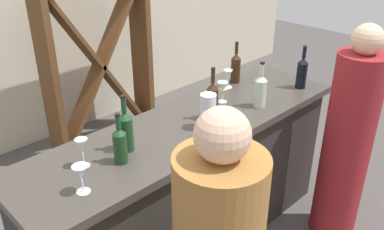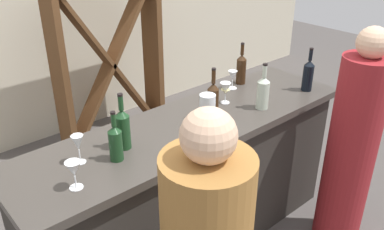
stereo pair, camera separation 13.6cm
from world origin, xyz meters
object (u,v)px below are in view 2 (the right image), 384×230
wine_glass_near_left (74,170)px  wine_glass_far_left (233,76)px  wine_rack (110,64)px  wine_bottle_leftmost_olive_green (116,142)px  wine_bottle_far_right_near_black (308,75)px  person_center_guest (351,151)px  wine_bottle_center_amber_brown (213,100)px  water_pitcher (207,112)px  wine_glass_near_right (226,89)px  wine_bottle_second_right_clear_pale (263,92)px  wine_glass_near_center (78,144)px  wine_bottle_rightmost_amber_brown (241,68)px  wine_bottle_second_left_olive_green (123,128)px

wine_glass_near_left → wine_glass_far_left: wine_glass_near_left is taller
wine_rack → wine_bottle_leftmost_olive_green: wine_rack is taller
wine_bottle_far_right_near_black → person_center_guest: size_ratio=0.20×
wine_bottle_leftmost_olive_green → wine_bottle_center_amber_brown: 0.69m
wine_bottle_far_right_near_black → water_pitcher: bearing=177.0°
wine_rack → water_pitcher: wine_rack is taller
person_center_guest → wine_glass_near_right: bearing=14.2°
water_pitcher → wine_glass_far_left: bearing=30.5°
wine_bottle_second_right_clear_pale → wine_glass_near_center: bearing=171.1°
wine_bottle_leftmost_olive_green → wine_bottle_far_right_near_black: (1.52, -0.11, 0.01)m
wine_bottle_leftmost_olive_green → wine_bottle_second_right_clear_pale: size_ratio=0.90×
wine_glass_near_right → water_pitcher: 0.38m
person_center_guest → wine_bottle_leftmost_olive_green: bearing=46.8°
wine_bottle_center_amber_brown → wine_glass_near_left: 0.97m
wine_bottle_rightmost_amber_brown → wine_bottle_far_right_near_black: wine_bottle_far_right_near_black is taller
wine_bottle_center_amber_brown → wine_glass_near_right: (0.23, 0.12, -0.03)m
wine_bottle_second_right_clear_pale → wine_bottle_leftmost_olive_green: bearing=175.1°
wine_bottle_far_right_near_black → wine_glass_near_center: wine_bottle_far_right_near_black is taller
wine_bottle_second_left_olive_green → wine_glass_near_center: (-0.25, 0.02, -0.01)m
wine_bottle_second_left_olive_green → wine_bottle_second_right_clear_pale: (0.95, -0.17, -0.01)m
wine_bottle_center_amber_brown → wine_glass_near_left: (-0.97, -0.09, -0.03)m
wine_rack → water_pitcher: bearing=-101.8°
wine_bottle_far_right_near_black → wine_glass_far_left: wine_bottle_far_right_near_black is taller
wine_bottle_second_left_olive_green → wine_bottle_center_amber_brown: (0.60, -0.07, 0.01)m
wine_bottle_second_left_olive_green → wine_glass_far_left: size_ratio=2.37×
wine_bottle_leftmost_olive_green → wine_bottle_rightmost_amber_brown: wine_bottle_rightmost_amber_brown is taller
wine_glass_near_right → wine_bottle_second_left_olive_green: bearing=-176.7°
wine_bottle_second_right_clear_pale → person_center_guest: person_center_guest is taller
wine_bottle_leftmost_olive_green → wine_glass_near_left: size_ratio=1.94×
wine_glass_near_center → water_pitcher: size_ratio=0.73×
wine_bottle_center_amber_brown → wine_glass_far_left: wine_bottle_center_amber_brown is taller
wine_rack → wine_bottle_far_right_near_black: wine_rack is taller
wine_bottle_rightmost_amber_brown → wine_glass_far_left: wine_bottle_rightmost_amber_brown is taller
wine_bottle_leftmost_olive_green → wine_glass_near_left: 0.29m
wine_bottle_rightmost_amber_brown → wine_bottle_leftmost_olive_green: bearing=-166.8°
wine_bottle_far_right_near_black → wine_glass_near_right: wine_bottle_far_right_near_black is taller
wine_glass_far_left → water_pitcher: water_pitcher is taller
wine_glass_near_center → water_pitcher: 0.76m
wine_bottle_second_right_clear_pale → wine_glass_near_right: size_ratio=2.12×
wine_bottle_second_right_clear_pale → person_center_guest: 0.71m
wine_bottle_center_amber_brown → person_center_guest: 1.00m
wine_bottle_far_right_near_black → water_pitcher: (-0.93, 0.05, -0.01)m
person_center_guest → wine_glass_near_center: bearing=45.7°
wine_bottle_rightmost_amber_brown → wine_glass_near_center: 1.43m
wine_bottle_far_right_near_black → water_pitcher: wine_bottle_far_right_near_black is taller
wine_glass_far_left → wine_glass_near_right: bearing=-146.7°
water_pitcher → person_center_guest: (0.83, -0.51, -0.36)m
wine_bottle_second_right_clear_pale → wine_glass_far_left: size_ratio=2.27×
wine_glass_near_left → person_center_guest: (1.69, -0.48, -0.36)m
wine_bottle_leftmost_olive_green → wine_glass_near_right: 0.93m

